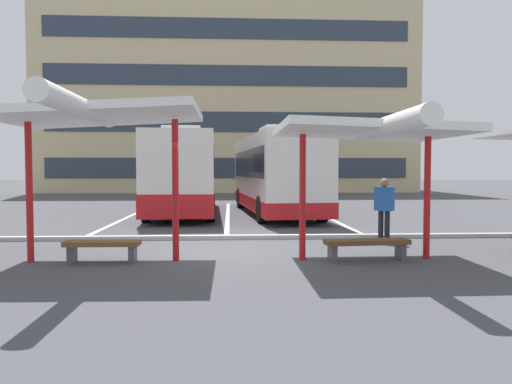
# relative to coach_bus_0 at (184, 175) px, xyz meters

# --- Properties ---
(ground_plane) EXTENTS (160.00, 160.00, 0.00)m
(ground_plane) POSITION_rel_coach_bus_0_xyz_m (1.93, -10.21, -1.71)
(ground_plane) COLOR #47474C
(terminal_building) EXTENTS (32.34, 12.02, 21.71)m
(terminal_building) POSITION_rel_coach_bus_0_xyz_m (1.96, 24.11, 7.79)
(terminal_building) COLOR #D1BC8C
(terminal_building) RESTS_ON ground
(coach_bus_0) EXTENTS (3.01, 11.04, 3.70)m
(coach_bus_0) POSITION_rel_coach_bus_0_xyz_m (0.00, 0.00, 0.00)
(coach_bus_0) COLOR silver
(coach_bus_0) RESTS_ON ground
(coach_bus_1) EXTENTS (3.38, 10.42, 3.68)m
(coach_bus_1) POSITION_rel_coach_bus_0_xyz_m (3.98, -0.77, 0.04)
(coach_bus_1) COLOR silver
(coach_bus_1) RESTS_ON ground
(lane_stripe_0) EXTENTS (0.16, 14.00, 0.01)m
(lane_stripe_0) POSITION_rel_coach_bus_0_xyz_m (-2.14, -1.27, -1.70)
(lane_stripe_0) COLOR white
(lane_stripe_0) RESTS_ON ground
(lane_stripe_1) EXTENTS (0.16, 14.00, 0.01)m
(lane_stripe_1) POSITION_rel_coach_bus_0_xyz_m (1.93, -1.27, -1.70)
(lane_stripe_1) COLOR white
(lane_stripe_1) RESTS_ON ground
(lane_stripe_2) EXTENTS (0.16, 14.00, 0.01)m
(lane_stripe_2) POSITION_rel_coach_bus_0_xyz_m (6.00, -1.27, -1.70)
(lane_stripe_2) COLOR white
(lane_stripe_2) RESTS_ON ground
(waiting_shelter_1) EXTENTS (4.03, 4.99, 3.26)m
(waiting_shelter_1) POSITION_rel_coach_bus_0_xyz_m (-0.64, -11.64, 1.30)
(waiting_shelter_1) COLOR red
(waiting_shelter_1) RESTS_ON ground
(bench_2) EXTENTS (1.56, 0.44, 0.45)m
(bench_2) POSITION_rel_coach_bus_0_xyz_m (-0.64, -11.48, -1.38)
(bench_2) COLOR brown
(bench_2) RESTS_ON ground
(waiting_shelter_2) EXTENTS (3.73, 5.05, 2.93)m
(waiting_shelter_2) POSITION_rel_coach_bus_0_xyz_m (4.95, -11.71, 1.01)
(waiting_shelter_2) COLOR red
(waiting_shelter_2) RESTS_ON ground
(bench_3) EXTENTS (1.85, 0.57, 0.45)m
(bench_3) POSITION_rel_coach_bus_0_xyz_m (4.95, -11.58, -1.37)
(bench_3) COLOR brown
(bench_3) RESTS_ON ground
(platform_kerb) EXTENTS (44.00, 0.24, 0.12)m
(platform_kerb) POSITION_rel_coach_bus_0_xyz_m (1.93, -8.32, -1.65)
(platform_kerb) COLOR #ADADA8
(platform_kerb) RESTS_ON ground
(waiting_passenger_0) EXTENTS (0.53, 0.48, 1.71)m
(waiting_passenger_0) POSITION_rel_coach_bus_0_xyz_m (6.15, -9.04, -0.71)
(waiting_passenger_0) COLOR black
(waiting_passenger_0) RESTS_ON ground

